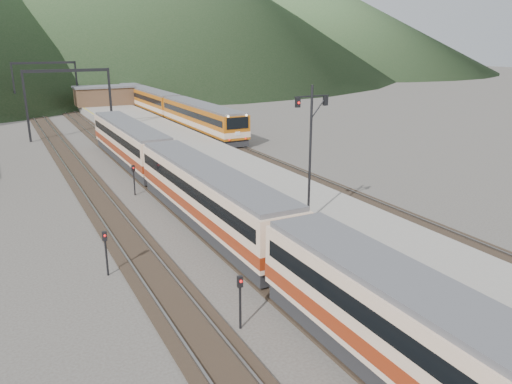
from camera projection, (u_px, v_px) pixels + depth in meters
track_main at (129, 161)px, 47.44m from camera, size 2.60×200.00×0.23m
track_far at (74, 167)px, 45.21m from camera, size 2.60×200.00×0.23m
track_second at (238, 149)px, 52.56m from camera, size 2.60×200.00×0.23m
platform at (192, 154)px, 48.11m from camera, size 8.00×100.00×1.00m
gantry_near at (68, 90)px, 57.29m from camera, size 9.55×0.25×8.00m
gantry_far at (45, 77)px, 78.48m from camera, size 9.55×0.25×8.00m
station_shed at (104, 95)px, 81.42m from camera, size 9.40×4.40×3.10m
hill_c at (269, 11)px, 233.34m from camera, size 160.00×160.00×50.00m
main_train at (208, 197)px, 30.20m from camera, size 2.75×56.43×3.35m
second_train at (152, 101)px, 78.34m from camera, size 3.03×62.05×3.69m
signal_mast at (311, 141)px, 27.53m from camera, size 2.20×0.19×7.71m
short_signal_a at (240, 295)px, 19.38m from camera, size 0.25×0.20×2.27m
short_signal_b at (134, 176)px, 36.64m from camera, size 0.25×0.21×2.27m
short_signal_c at (106, 247)px, 23.90m from camera, size 0.25×0.21×2.27m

